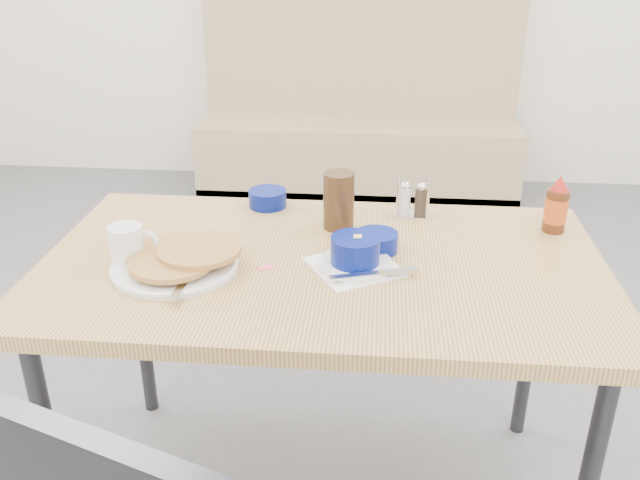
# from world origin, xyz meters

# --- Properties ---
(booth_bench) EXTENTS (1.90, 0.56, 1.22)m
(booth_bench) POSITION_xyz_m (0.00, 2.78, 0.35)
(booth_bench) COLOR tan
(booth_bench) RESTS_ON ground
(dining_table) EXTENTS (1.40, 0.80, 0.76)m
(dining_table) POSITION_xyz_m (0.00, 0.25, 0.70)
(dining_table) COLOR tan
(dining_table) RESTS_ON ground
(pancake_plate) EXTENTS (0.31, 0.33, 0.05)m
(pancake_plate) POSITION_xyz_m (-0.35, 0.18, 0.78)
(pancake_plate) COLOR white
(pancake_plate) RESTS_ON dining_table
(coffee_mug) EXTENTS (0.12, 0.08, 0.10)m
(coffee_mug) POSITION_xyz_m (-0.47, 0.20, 0.81)
(coffee_mug) COLOR white
(coffee_mug) RESTS_ON dining_table
(grits_setting) EXTENTS (0.29, 0.27, 0.08)m
(grits_setting) POSITION_xyz_m (0.08, 0.22, 0.79)
(grits_setting) COLOR white
(grits_setting) RESTS_ON dining_table
(creamer_bowl) EXTENTS (0.11, 0.11, 0.05)m
(creamer_bowl) POSITION_xyz_m (-0.19, 0.59, 0.78)
(creamer_bowl) COLOR navy
(creamer_bowl) RESTS_ON dining_table
(butter_bowl) EXTENTS (0.11, 0.11, 0.05)m
(butter_bowl) POSITION_xyz_m (0.13, 0.32, 0.78)
(butter_bowl) COLOR navy
(butter_bowl) RESTS_ON dining_table
(amber_tumbler) EXTENTS (0.11, 0.11, 0.16)m
(amber_tumbler) POSITION_xyz_m (0.03, 0.46, 0.84)
(amber_tumbler) COLOR #382311
(amber_tumbler) RESTS_ON dining_table
(condiment_caddy) EXTENTS (0.10, 0.06, 0.12)m
(condiment_caddy) POSITION_xyz_m (0.23, 0.56, 0.80)
(condiment_caddy) COLOR silver
(condiment_caddy) RESTS_ON dining_table
(syrup_bottle) EXTENTS (0.06, 0.06, 0.16)m
(syrup_bottle) POSITION_xyz_m (0.61, 0.49, 0.83)
(syrup_bottle) COLOR #47230F
(syrup_bottle) RESTS_ON dining_table
(sugar_wrapper) EXTENTS (0.04, 0.04, 0.00)m
(sugar_wrapper) POSITION_xyz_m (-0.14, 0.20, 0.76)
(sugar_wrapper) COLOR #FB5367
(sugar_wrapper) RESTS_ON dining_table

